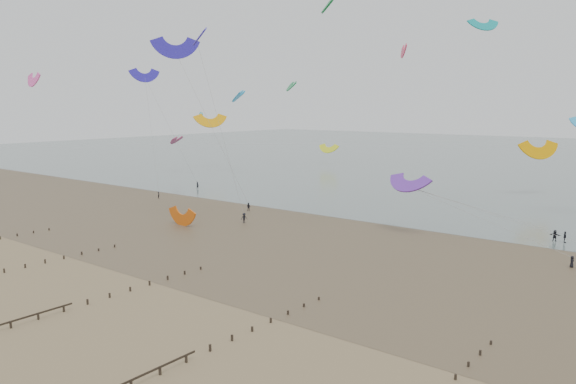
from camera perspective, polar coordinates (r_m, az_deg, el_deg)
The scene contains 6 objects.
ground at distance 67.55m, azimuth -18.78°, elevation -9.18°, with size 500.00×500.00×0.00m, color brown.
sea_and_shore at distance 92.65m, azimuth -2.13°, elevation -3.86°, with size 500.00×665.00×0.03m.
kitesurfer_lead at distance 126.56m, azimuth -13.00°, elevation -0.31°, with size 0.56×0.37×1.53m, color black.
kitesurfers at distance 91.85m, azimuth 15.12°, elevation -3.74°, with size 136.12×23.88×1.81m.
grounded_kite at distance 97.70m, azimuth -10.74°, elevation -3.35°, with size 6.04×3.17×4.60m, color #D8570D, non-canonical shape.
kites_airborne at distance 140.47m, azimuth 9.07°, elevation 8.89°, with size 229.10×121.88×38.30m.
Camera 1 is at (54.39, -34.54, 20.30)m, focal length 35.00 mm.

